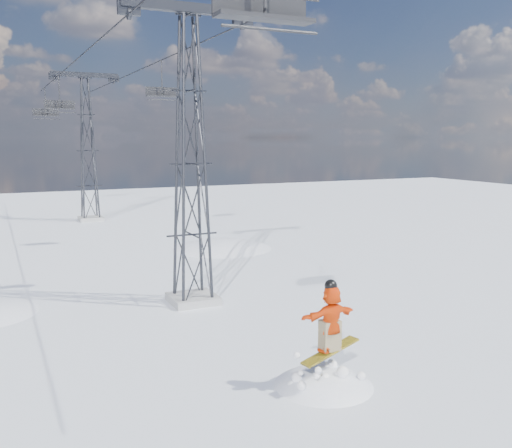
% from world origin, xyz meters
% --- Properties ---
extents(ground, '(120.00, 120.00, 0.00)m').
position_xyz_m(ground, '(0.00, 0.00, 0.00)').
color(ground, white).
rests_on(ground, ground).
extents(snow_terrain, '(39.00, 37.00, 22.00)m').
position_xyz_m(snow_terrain, '(-4.77, 21.24, -9.59)').
color(snow_terrain, white).
rests_on(snow_terrain, ground).
extents(lift_tower_near, '(5.20, 1.80, 11.43)m').
position_xyz_m(lift_tower_near, '(0.80, 8.00, 5.47)').
color(lift_tower_near, '#999999').
rests_on(lift_tower_near, ground).
extents(lift_tower_far, '(5.20, 1.80, 11.43)m').
position_xyz_m(lift_tower_far, '(0.80, 33.00, 5.47)').
color(lift_tower_far, '#999999').
rests_on(lift_tower_far, ground).
extents(haul_cables, '(4.46, 51.00, 0.06)m').
position_xyz_m(haul_cables, '(0.80, 19.50, 10.85)').
color(haul_cables, black).
rests_on(haul_cables, ground).
extents(snowboarder_jump, '(4.40, 4.40, 6.90)m').
position_xyz_m(snowboarder_jump, '(1.45, -0.79, -1.62)').
color(snowboarder_jump, white).
rests_on(snowboarder_jump, ground).
extents(lift_chair_near, '(1.95, 0.56, 2.42)m').
position_xyz_m(lift_chair_near, '(-1.40, -2.98, 8.91)').
color(lift_chair_near, '#232326').
rests_on(lift_chair_near, ground).
extents(lift_chair_mid, '(1.81, 0.52, 2.25)m').
position_xyz_m(lift_chair_mid, '(3.00, 19.53, 9.05)').
color(lift_chair_mid, '#232326').
rests_on(lift_chair_mid, ground).
extents(lift_chair_far, '(2.10, 0.60, 2.61)m').
position_xyz_m(lift_chair_far, '(-1.40, 30.44, 8.76)').
color(lift_chair_far, '#232326').
rests_on(lift_chair_far, ground).
extents(lift_chair_extra, '(2.22, 0.64, 2.76)m').
position_xyz_m(lift_chair_extra, '(-1.40, 41.11, 8.64)').
color(lift_chair_extra, '#232326').
rests_on(lift_chair_extra, ground).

